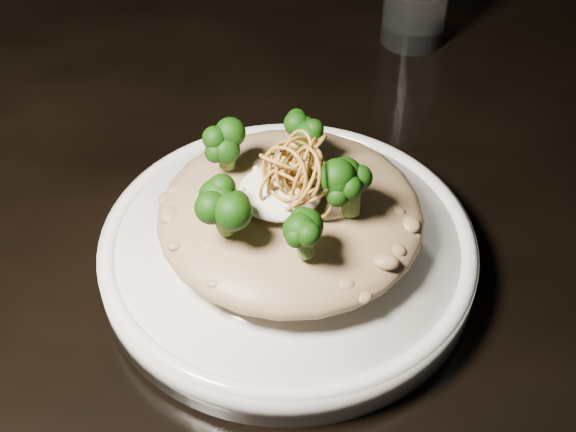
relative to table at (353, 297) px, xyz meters
The scene contains 6 objects.
table is the anchor object (origin of this frame).
plate 0.12m from the table, 142.14° to the right, with size 0.29×0.29×0.03m, color silver.
risotto 0.15m from the table, 145.11° to the right, with size 0.20×0.20×0.04m, color brown.
broccoli 0.20m from the table, 141.36° to the right, with size 0.15×0.15×0.05m, color black, non-canonical shape.
cheese 0.18m from the table, 142.51° to the right, with size 0.06×0.06×0.02m, color white.
shallots 0.20m from the table, 138.46° to the right, with size 0.06×0.06×0.04m, color brown, non-canonical shape.
Camera 1 is at (-0.02, -0.46, 1.22)m, focal length 50.00 mm.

